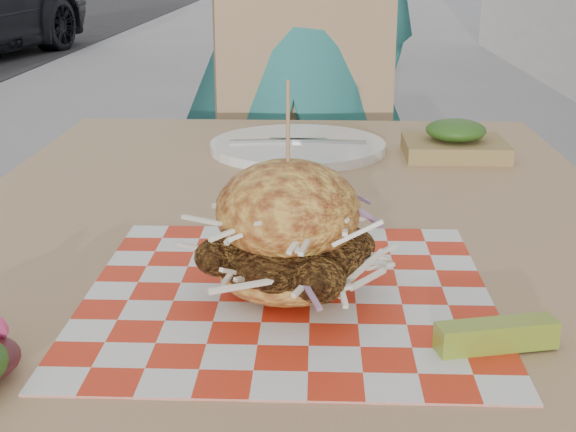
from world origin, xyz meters
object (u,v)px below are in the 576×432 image
Objects in this scene: patio_table at (289,293)px; patio_chair at (294,177)px; sandwich at (288,238)px; diner at (290,34)px.

patio_chair is at bearing 91.41° from patio_table.
patio_chair reaches higher than sandwich.
diner reaches higher than patio_chair.
patio_table is at bearing -101.89° from patio_chair.
diner is 1.30m from sandwich.
diner is 1.80× the size of patio_chair.
patio_table is 0.23m from sandwich.
patio_chair is 1.14m from sandwich.
patio_table is at bearing 89.85° from diner.
diner is 1.13m from patio_table.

